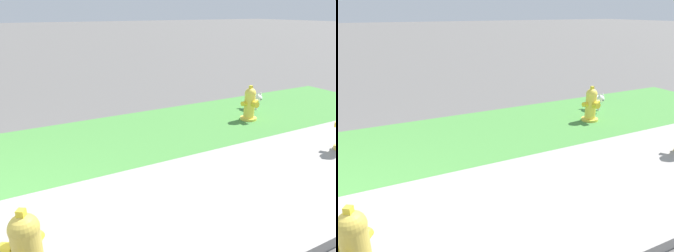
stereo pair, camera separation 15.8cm
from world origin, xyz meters
The scene contains 3 objects.
fire_hydrant_by_grass_verge centered at (1.10, -0.45, 0.35)m, with size 0.37×0.38×0.74m.
fire_hydrant_far_end centered at (5.42, 1.97, 0.32)m, with size 0.39×0.36×0.68m.
small_white_dog centered at (5.97, 2.46, 0.25)m, with size 0.20×0.48×0.43m.
Camera 2 is at (1.21, -2.72, 2.05)m, focal length 35.00 mm.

